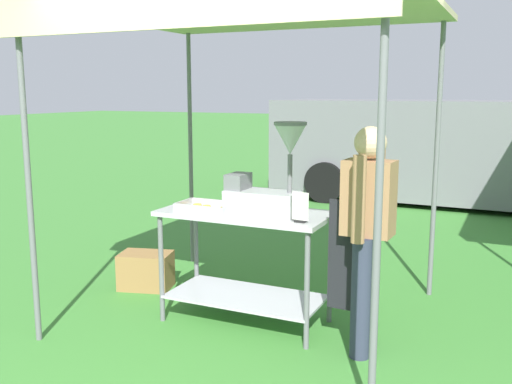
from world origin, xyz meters
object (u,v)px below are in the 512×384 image
Objects in this scene: donut_tray at (206,209)px; van_grey at (441,149)px; stall_canopy at (250,18)px; donut_fryer at (269,182)px; menu_sign at (300,210)px; supply_crate at (146,270)px; donut_cart at (245,244)px; vendor at (367,229)px.

donut_tray is 0.08× the size of van_grey.
stall_canopy is at bearing -96.83° from van_grey.
donut_fryer reaches higher than menu_sign.
stall_canopy is at bearing 148.69° from donut_fryer.
donut_tray is (-0.28, -0.23, -1.45)m from stall_canopy.
stall_canopy is 2.53m from supply_crate.
menu_sign is (0.80, -0.05, 0.07)m from donut_tray.
menu_sign is at bearing -91.72° from van_grey.
vendor reaches higher than donut_cart.
donut_fryer is (0.49, 0.10, 0.23)m from donut_tray.
stall_canopy reaches higher than donut_fryer.
vendor is (0.79, -0.11, -0.25)m from donut_fryer.
donut_fryer is at bearing 172.00° from vendor.
menu_sign is 6.24m from van_grey.
donut_fryer is 3.23× the size of menu_sign.
donut_tray reaches higher than supply_crate.
donut_cart is 0.83× the size of vendor.
vendor is at bearing -8.03° from donut_cart.
vendor reaches higher than menu_sign.
van_grey is at bearing 71.48° from supply_crate.
vendor reaches higher than supply_crate.
donut_tray is 0.55m from donut_fryer.
supply_crate is 6.08m from van_grey.
menu_sign is 0.49m from vendor.
stall_canopy reaches higher than supply_crate.
stall_canopy is at bearing 90.00° from donut_cart.
vendor is (1.28, -0.01, -0.03)m from donut_tray.
donut_fryer is at bearing -8.15° from donut_cart.
donut_cart is 1.89× the size of donut_fryer.
van_grey reaches higher than donut_fryer.
vendor is 0.29× the size of van_grey.
supply_crate is at bearing 165.83° from donut_fryer.
donut_tray is at bearing -168.28° from donut_fryer.
menu_sign is at bearing -25.57° from donut_fryer.
van_grey is at bearing 83.28° from donut_cart.
menu_sign is (0.31, -0.15, -0.15)m from donut_fryer.
stall_canopy is 6.19m from van_grey.
stall_canopy is at bearing -10.77° from supply_crate.
donut_tray is 0.81m from menu_sign.
van_grey is at bearing 92.66° from vendor.
menu_sign reaches higher than donut_tray.
donut_fryer is at bearing -14.17° from supply_crate.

